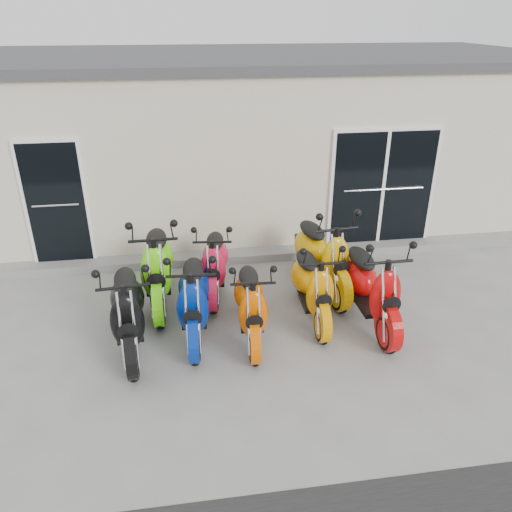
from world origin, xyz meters
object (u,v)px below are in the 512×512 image
(scooter_front_blue, at_px, (193,289))
(scooter_back_red, at_px, (214,255))
(scooter_front_orange_a, at_px, (251,295))
(scooter_back_green, at_px, (157,256))
(scooter_front_black, at_px, (126,301))
(scooter_front_orange_b, at_px, (313,277))
(scooter_front_red, at_px, (372,277))
(scooter_back_yellow, at_px, (322,246))

(scooter_front_blue, xyz_separation_m, scooter_back_red, (0.37, 1.13, -0.05))
(scooter_front_orange_a, distance_m, scooter_back_green, 1.73)
(scooter_front_black, bearing_deg, scooter_back_red, 40.68)
(scooter_front_orange_b, bearing_deg, scooter_back_red, 145.31)
(scooter_front_orange_b, xyz_separation_m, scooter_back_red, (-1.36, 0.96, -0.02))
(scooter_front_orange_a, bearing_deg, scooter_back_red, 110.46)
(scooter_front_red, xyz_separation_m, scooter_back_red, (-2.15, 1.22, -0.09))
(scooter_front_red, relative_size, scooter_back_red, 1.13)
(scooter_front_orange_a, xyz_separation_m, scooter_back_green, (-1.29, 1.15, 0.12))
(scooter_front_blue, relative_size, scooter_back_green, 0.92)
(scooter_front_orange_b, bearing_deg, scooter_front_black, -171.40)
(scooter_back_red, bearing_deg, scooter_front_red, -23.27)
(scooter_front_black, bearing_deg, scooter_front_orange_b, 1.84)
(scooter_front_orange_a, bearing_deg, scooter_back_yellow, 44.88)
(scooter_front_orange_a, bearing_deg, scooter_front_red, 6.52)
(scooter_front_blue, height_order, scooter_back_yellow, scooter_back_yellow)
(scooter_front_blue, bearing_deg, scooter_front_red, 0.58)
(scooter_front_orange_b, relative_size, scooter_back_red, 1.02)
(scooter_back_yellow, bearing_deg, scooter_front_blue, -162.25)
(scooter_front_black, height_order, scooter_back_green, scooter_back_green)
(scooter_back_green, bearing_deg, scooter_front_black, -108.26)
(scooter_front_orange_b, height_order, scooter_back_green, scooter_back_green)
(scooter_front_blue, distance_m, scooter_back_red, 1.19)
(scooter_front_black, height_order, scooter_front_orange_b, scooter_front_black)
(scooter_back_red, height_order, scooter_back_yellow, scooter_back_yellow)
(scooter_front_red, relative_size, scooter_back_yellow, 0.97)
(scooter_back_red, xyz_separation_m, scooter_back_yellow, (1.72, -0.15, 0.11))
(scooter_back_red, distance_m, scooter_back_yellow, 1.73)
(scooter_front_red, bearing_deg, scooter_front_orange_a, -177.84)
(scooter_back_red, bearing_deg, scooter_front_blue, -101.88)
(scooter_front_orange_a, bearing_deg, scooter_front_blue, 169.85)
(scooter_back_red, bearing_deg, scooter_back_green, -163.44)
(scooter_front_blue, relative_size, scooter_front_orange_b, 1.05)
(scooter_back_red, bearing_deg, scooter_back_yellow, 1.27)
(scooter_back_green, bearing_deg, scooter_back_red, 9.18)
(scooter_front_black, xyz_separation_m, scooter_back_red, (1.25, 1.32, -0.06))
(scooter_front_black, height_order, scooter_front_red, scooter_front_red)
(scooter_front_orange_a, xyz_separation_m, scooter_front_red, (1.75, 0.09, 0.09))
(scooter_back_green, height_order, scooter_back_yellow, scooter_back_green)
(scooter_back_red, relative_size, scooter_back_yellow, 0.86)
(scooter_front_orange_a, relative_size, scooter_front_red, 0.88)
(scooter_front_orange_b, distance_m, scooter_back_green, 2.38)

